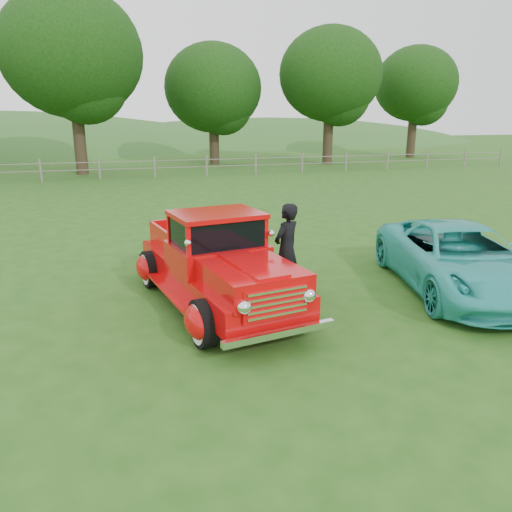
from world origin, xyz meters
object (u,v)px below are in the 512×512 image
object	(u,v)px
tree_mid_east	(330,75)
man	(286,249)
tree_near_east	(213,88)
tree_far_east	(416,84)
teal_sedan	(459,259)
tree_near_west	(72,54)
red_pickup	(216,264)

from	to	relation	value
tree_mid_east	man	distance (m)	28.59
tree_near_east	man	world-z (taller)	tree_near_east
tree_mid_east	man	size ratio (longest dim) A/B	5.23
tree_near_east	tree_far_east	distance (m)	17.04
teal_sedan	man	size ratio (longest dim) A/B	2.66
tree_near_west	teal_sedan	xyz separation A→B (m)	(7.87, -24.06, -6.13)
red_pickup	teal_sedan	xyz separation A→B (m)	(4.83, -0.60, -0.13)
tree_far_east	teal_sedan	distance (m)	34.65
tree_near_east	tree_far_east	world-z (taller)	tree_far_east
tree_near_west	tree_far_east	bearing A→B (deg)	10.89
red_pickup	teal_sedan	size ratio (longest dim) A/B	1.08
tree_near_east	red_pickup	world-z (taller)	tree_near_east
tree_far_east	man	xyz separation A→B (m)	(-21.48, -28.17, -4.96)
teal_sedan	man	distance (m)	3.48
tree_near_east	tree_mid_east	xyz separation A→B (m)	(8.00, -2.00, 0.93)
tree_mid_east	man	world-z (taller)	tree_mid_east
tree_mid_east	tree_far_east	distance (m)	9.49
tree_far_east	tree_near_east	bearing A→B (deg)	-176.63
red_pickup	man	distance (m)	1.50
tree_near_east	man	xyz separation A→B (m)	(-4.48, -27.17, -4.35)
tree_near_east	red_pickup	xyz separation A→B (m)	(-5.96, -27.46, -4.45)
red_pickup	man	world-z (taller)	man
tree_near_west	tree_mid_east	world-z (taller)	tree_near_west
teal_sedan	man	bearing A→B (deg)	179.30
tree_near_west	teal_sedan	bearing A→B (deg)	-71.89
red_pickup	man	bearing A→B (deg)	1.63
tree_near_east	red_pickup	bearing A→B (deg)	-102.24
tree_near_west	tree_near_east	bearing A→B (deg)	23.96
tree_near_east	tree_mid_east	bearing A→B (deg)	-14.04
tree_near_east	teal_sedan	distance (m)	28.46
tree_far_east	teal_sedan	bearing A→B (deg)	-121.96
tree_far_east	man	distance (m)	35.77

